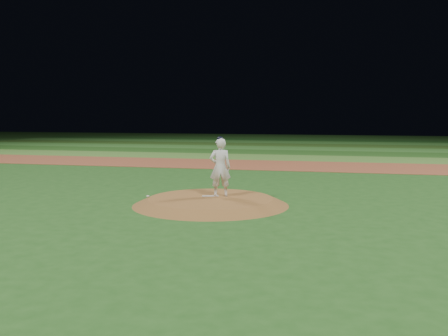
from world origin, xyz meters
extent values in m
plane|color=#205019|center=(0.00, 0.00, 0.00)|extent=(120.00, 120.00, 0.00)
cube|color=brown|center=(0.00, 14.00, 0.01)|extent=(70.00, 6.00, 0.02)
cube|color=#457B2C|center=(0.00, 19.50, 0.01)|extent=(70.00, 5.00, 0.02)
cube|color=#204F19|center=(0.00, 24.50, 0.01)|extent=(70.00, 5.00, 0.02)
cube|color=#327229|center=(0.00, 29.50, 0.01)|extent=(70.00, 5.00, 0.02)
cube|color=#274F19|center=(0.00, 34.50, 0.01)|extent=(70.00, 5.00, 0.02)
cube|color=#317229|center=(0.00, 39.50, 0.01)|extent=(70.00, 5.00, 0.02)
cube|color=#1A4B18|center=(0.00, 44.50, 0.01)|extent=(70.00, 5.00, 0.02)
cone|color=brown|center=(0.00, 0.00, 0.12)|extent=(5.50, 5.50, 0.25)
cube|color=silver|center=(-0.10, 0.31, 0.26)|extent=(0.60, 0.35, 0.03)
ellipsoid|color=silver|center=(-2.23, -0.35, 0.28)|extent=(0.11, 0.11, 0.06)
imported|color=white|center=(0.24, 0.42, 1.30)|extent=(0.89, 0.72, 2.10)
ellipsoid|color=black|center=(0.24, 0.42, 2.33)|extent=(0.22, 0.22, 0.15)
camera|label=1|loc=(4.55, -16.77, 3.21)|focal=40.00mm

